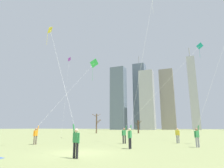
# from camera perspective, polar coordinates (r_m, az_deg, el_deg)

# --- Properties ---
(ground_plane) EXTENTS (400.00, 400.00, 0.00)m
(ground_plane) POSITION_cam_1_polar(r_m,az_deg,el_deg) (13.81, -10.01, -19.75)
(ground_plane) COLOR #848E56
(kite_flyer_foreground_left_teal) EXTENTS (9.54, 7.74, 13.27)m
(kite_flyer_foreground_left_teal) POSITION_cam_1_polar(r_m,az_deg,el_deg) (21.71, 7.45, -10.64)
(kite_flyer_foreground_left_teal) COLOR black
(kite_flyer_foreground_left_teal) RESTS_ON ground
(kite_flyer_foreground_right_red) EXTENTS (5.83, 4.30, 14.36)m
(kite_flyer_foreground_right_red) POSITION_cam_1_polar(r_m,az_deg,el_deg) (19.12, 25.73, -8.81)
(kite_flyer_foreground_right_red) COLOR gray
(kite_flyer_foreground_right_red) RESTS_ON ground
(kite_flyer_midfield_center_yellow) EXTENTS (6.53, 4.51, 11.54)m
(kite_flyer_midfield_center_yellow) POSITION_cam_1_polar(r_m,az_deg,el_deg) (12.11, -12.24, -10.45)
(kite_flyer_midfield_center_yellow) COLOR black
(kite_flyer_midfield_center_yellow) RESTS_ON ground
(kite_flyer_midfield_right_green) EXTENTS (2.14, 10.23, 12.16)m
(kite_flyer_midfield_right_green) POSITION_cam_1_polar(r_m,az_deg,el_deg) (22.96, -16.46, -7.46)
(kite_flyer_midfield_right_green) COLOR #726656
(kite_flyer_midfield_right_green) RESTS_ON ground
(kite_flyer_midfield_left_white) EXTENTS (2.41, 6.50, 18.96)m
(kite_flyer_midfield_left_white) POSITION_cam_1_polar(r_m,az_deg,el_deg) (17.78, 8.00, -0.07)
(kite_flyer_midfield_left_white) COLOR black
(kite_flyer_midfield_left_white) RESTS_ON ground
(bystander_strolling_midfield) EXTENTS (0.47, 0.32, 1.62)m
(bystander_strolling_midfield) POSITION_cam_1_polar(r_m,az_deg,el_deg) (22.69, 19.14, -14.21)
(bystander_strolling_midfield) COLOR gray
(bystander_strolling_midfield) RESTS_ON ground
(distant_kite_drifting_right_purple) EXTENTS (2.38, 4.64, 15.75)m
(distant_kite_drifting_right_purple) POSITION_cam_1_polar(r_m,az_deg,el_deg) (39.09, -12.88, 5.77)
(distant_kite_drifting_right_purple) COLOR purple
(distant_kite_drifting_right_purple) RESTS_ON ground
(bare_tree_left_of_center) EXTENTS (3.31, 2.12, 5.68)m
(bare_tree_left_of_center) POSITION_cam_1_polar(r_m,az_deg,el_deg) (56.82, -4.65, -11.50)
(bare_tree_left_of_center) COLOR brown
(bare_tree_left_of_center) RESTS_ON ground
(bare_tree_leftmost) EXTENTS (2.26, 2.54, 3.76)m
(bare_tree_leftmost) POSITION_cam_1_polar(r_m,az_deg,el_deg) (57.19, 7.91, -12.39)
(bare_tree_leftmost) COLOR #4C3828
(bare_tree_leftmost) RESTS_ON ground
(skyline_slender_spire) EXTENTS (11.18, 8.42, 48.13)m
(skyline_slender_spire) POSITION_cam_1_polar(r_m,az_deg,el_deg) (147.01, 1.96, -4.17)
(skyline_slender_spire) COLOR slate
(skyline_slender_spire) RESTS_ON ground
(skyline_squat_block) EXTENTS (5.78, 10.76, 63.50)m
(skyline_squat_block) POSITION_cam_1_polar(r_m,az_deg,el_deg) (155.52, 23.27, -2.36)
(skyline_squat_block) COLOR #B2B2B7
(skyline_squat_block) RESTS_ON ground
(skyline_mid_tower_left) EXTENTS (10.22, 9.07, 63.93)m
(skyline_mid_tower_left) POSITION_cam_1_polar(r_m,az_deg,el_deg) (164.42, 8.47, -3.57)
(skyline_mid_tower_left) COLOR slate
(skyline_mid_tower_left) RESTS_ON ground
(skyline_short_annex) EXTENTS (10.18, 7.11, 42.97)m
(skyline_short_annex) POSITION_cam_1_polar(r_m,az_deg,el_deg) (140.45, 10.52, -4.62)
(skyline_short_annex) COLOR #B2B2B7
(skyline_short_annex) RESTS_ON ground
(skyline_tall_tower) EXTENTS (10.36, 5.14, 45.83)m
(skyline_tall_tower) POSITION_cam_1_polar(r_m,az_deg,el_deg) (149.79, 16.33, -4.27)
(skyline_tall_tower) COLOR gray
(skyline_tall_tower) RESTS_ON ground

